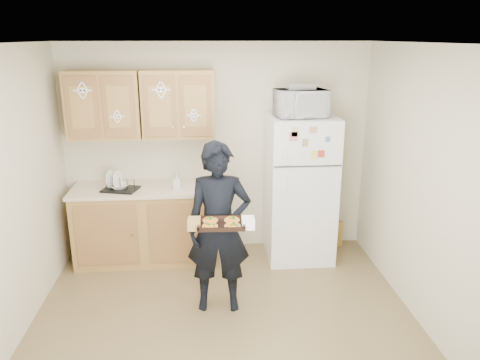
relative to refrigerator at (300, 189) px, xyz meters
name	(u,v)px	position (x,y,z in m)	size (l,w,h in m)	color
floor	(226,329)	(-0.95, -1.43, -0.85)	(3.60, 3.60, 0.00)	brown
ceiling	(223,43)	(-0.95, -1.43, 1.65)	(3.60, 3.60, 0.00)	silver
wall_back	(217,150)	(-0.95, 0.37, 0.40)	(3.60, 0.04, 2.50)	beige
wall_front	(243,328)	(-0.95, -3.23, 0.40)	(3.60, 0.04, 2.50)	beige
wall_left	(1,206)	(-2.75, -1.43, 0.40)	(0.04, 3.60, 2.50)	beige
wall_right	(433,194)	(0.85, -1.43, 0.40)	(0.04, 3.60, 2.50)	beige
refrigerator	(300,189)	(0.00, 0.00, 0.00)	(0.75, 0.70, 1.70)	white
base_cabinet	(147,225)	(-1.80, 0.05, -0.42)	(1.60, 0.60, 0.86)	olive
countertop	(144,189)	(-1.80, 0.05, 0.03)	(1.64, 0.64, 0.04)	beige
upper_cab_left	(104,105)	(-2.20, 0.18, 0.98)	(0.80, 0.33, 0.75)	olive
upper_cab_right	(178,104)	(-1.38, 0.18, 0.98)	(0.80, 0.33, 0.75)	olive
cereal_box	(334,234)	(0.52, 0.24, -0.69)	(0.20, 0.07, 0.32)	#E7BE51
person	(219,228)	(-0.99, -1.04, -0.02)	(0.60, 0.40, 1.65)	black
baking_tray	(221,224)	(-0.97, -1.34, 0.14)	(0.41, 0.30, 0.04)	black
pizza_front_left	(210,226)	(-1.07, -1.40, 0.16)	(0.14, 0.14, 0.02)	orange
pizza_front_right	(232,225)	(-0.88, -1.41, 0.16)	(0.14, 0.14, 0.02)	orange
pizza_back_left	(210,220)	(-1.07, -1.27, 0.16)	(0.14, 0.14, 0.02)	orange
pizza_back_right	(232,219)	(-0.88, -1.27, 0.16)	(0.14, 0.14, 0.02)	orange
microwave	(301,103)	(-0.04, -0.05, 1.00)	(0.54, 0.37, 0.30)	white
foil_pan	(300,86)	(-0.05, -0.02, 1.18)	(0.30, 0.21, 0.06)	silver
dish_rack	(120,184)	(-2.05, -0.03, 0.12)	(0.37, 0.28, 0.15)	black
bowl	(119,186)	(-2.07, -0.03, 0.09)	(0.20, 0.20, 0.05)	silver
soap_bottle	(177,181)	(-1.42, -0.04, 0.14)	(0.08, 0.08, 0.18)	white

